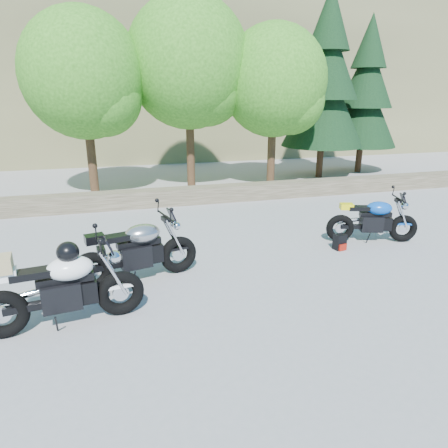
{
  "coord_description": "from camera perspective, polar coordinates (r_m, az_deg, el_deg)",
  "views": [
    {
      "loc": [
        -1.81,
        -6.3,
        3.21
      ],
      "look_at": [
        0.2,
        1.0,
        0.75
      ],
      "focal_mm": 32.0,
      "sensor_mm": 36.0,
      "label": 1
    }
  ],
  "objects": [
    {
      "name": "hillside",
      "position": [
        34.9,
        -8.13,
        24.92
      ],
      "size": [
        80.0,
        30.0,
        15.0
      ],
      "primitive_type": "cube",
      "color": "brown",
      "rests_on": "ground"
    },
    {
      "name": "stone_wall",
      "position": [
        12.3,
        -6.5,
        3.96
      ],
      "size": [
        22.0,
        0.55,
        0.5
      ],
      "primitive_type": "cube",
      "color": "#494330",
      "rests_on": "ground"
    },
    {
      "name": "ground",
      "position": [
        7.3,
        0.58,
        -8.1
      ],
      "size": [
        90.0,
        90.0,
        0.0
      ],
      "primitive_type": "plane",
      "color": "gray",
      "rests_on": "ground"
    },
    {
      "name": "blue_bike",
      "position": [
        9.61,
        20.52,
        0.48
      ],
      "size": [
        2.02,
        0.83,
        1.04
      ],
      "rotation": [
        0.0,
        0.0,
        -0.29
      ],
      "color": "black",
      "rests_on": "ground"
    },
    {
      "name": "conifer_near",
      "position": [
        16.57,
        14.32,
        19.12
      ],
      "size": [
        3.17,
        3.17,
        7.06
      ],
      "color": "#382314",
      "rests_on": "ground"
    },
    {
      "name": "tree_decid_left",
      "position": [
        13.45,
        -18.94,
        18.91
      ],
      "size": [
        3.67,
        3.67,
        5.62
      ],
      "color": "#382314",
      "rests_on": "ground"
    },
    {
      "name": "tree_decid_right",
      "position": [
        14.34,
        7.64,
        19.02
      ],
      "size": [
        3.54,
        3.54,
        5.41
      ],
      "color": "#382314",
      "rests_on": "ground"
    },
    {
      "name": "backpack",
      "position": [
        9.01,
        16.22,
        -2.51
      ],
      "size": [
        0.28,
        0.26,
        0.34
      ],
      "rotation": [
        0.0,
        0.0,
        0.2
      ],
      "color": "black",
      "rests_on": "ground"
    },
    {
      "name": "conifer_far",
      "position": [
        18.23,
        19.58,
        17.22
      ],
      "size": [
        2.82,
        2.82,
        6.27
      ],
      "color": "#382314",
      "rests_on": "ground"
    },
    {
      "name": "tree_decid_mid",
      "position": [
        14.12,
        -4.6,
        21.33
      ],
      "size": [
        4.08,
        4.08,
        6.24
      ],
      "color": "#382314",
      "rests_on": "ground"
    },
    {
      "name": "silver_bike",
      "position": [
        7.23,
        -12.29,
        -3.89
      ],
      "size": [
        2.28,
        0.85,
        1.16
      ],
      "rotation": [
        0.0,
        0.0,
        0.24
      ],
      "color": "black",
      "rests_on": "ground"
    },
    {
      "name": "white_bike",
      "position": [
        6.16,
        -22.23,
        -8.26
      ],
      "size": [
        2.3,
        0.73,
        1.28
      ],
      "rotation": [
        0.0,
        0.0,
        0.13
      ],
      "color": "black",
      "rests_on": "ground"
    }
  ]
}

